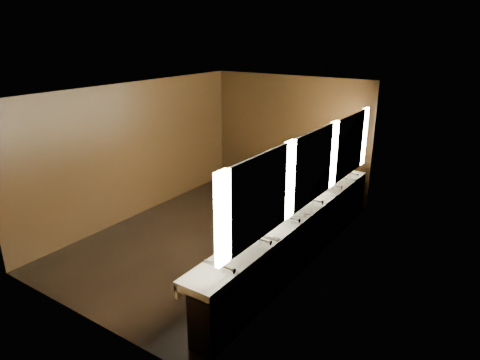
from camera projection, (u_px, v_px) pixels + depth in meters
name	position (u px, v px, depth m)	size (l,w,h in m)	color
floor	(214.00, 235.00, 8.29)	(6.00, 6.00, 0.00)	black
ceiling	(211.00, 89.00, 7.37)	(4.00, 6.00, 0.02)	#2D2D2B
wall_back	(289.00, 135.00, 10.18)	(4.00, 0.02, 2.80)	black
wall_front	(71.00, 225.00, 5.48)	(4.00, 0.02, 2.80)	black
wall_left	(136.00, 150.00, 8.88)	(0.02, 6.00, 2.80)	black
wall_right	(313.00, 188.00, 6.78)	(0.02, 6.00, 2.80)	black
sink_counter	(299.00, 236.00, 7.18)	(0.55, 5.40, 1.01)	black
mirror_band	(313.00, 166.00, 6.67)	(0.06, 5.03, 1.15)	#F9F5CC
person	(258.00, 213.00, 7.15)	(0.64, 0.42, 1.75)	#9BD7E7
trash_bin	(228.00, 294.00, 6.00)	(0.34, 0.34, 0.53)	black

